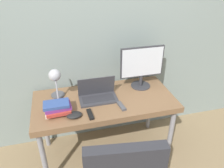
{
  "coord_description": "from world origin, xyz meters",
  "views": [
    {
      "loc": [
        -0.39,
        -1.45,
        1.94
      ],
      "look_at": [
        0.07,
        0.3,
        0.91
      ],
      "focal_mm": 35.0,
      "sensor_mm": 36.0,
      "label": 1
    }
  ],
  "objects_px": {
    "book_stack": "(57,108)",
    "laptop": "(98,95)",
    "monitor": "(142,65)",
    "game_controller": "(74,115)",
    "desk_lamp": "(55,79)"
  },
  "relations": [
    {
      "from": "desk_lamp",
      "to": "book_stack",
      "type": "height_order",
      "value": "desk_lamp"
    },
    {
      "from": "book_stack",
      "to": "laptop",
      "type": "bearing_deg",
      "value": 19.96
    },
    {
      "from": "desk_lamp",
      "to": "book_stack",
      "type": "distance_m",
      "value": 0.27
    },
    {
      "from": "game_controller",
      "to": "monitor",
      "type": "bearing_deg",
      "value": 25.46
    },
    {
      "from": "laptop",
      "to": "desk_lamp",
      "type": "xyz_separation_m",
      "value": [
        -0.38,
        0.05,
        0.2
      ]
    },
    {
      "from": "laptop",
      "to": "monitor",
      "type": "distance_m",
      "value": 0.56
    },
    {
      "from": "monitor",
      "to": "desk_lamp",
      "type": "bearing_deg",
      "value": -174.85
    },
    {
      "from": "desk_lamp",
      "to": "book_stack",
      "type": "bearing_deg",
      "value": -93.56
    },
    {
      "from": "game_controller",
      "to": "laptop",
      "type": "bearing_deg",
      "value": 41.98
    },
    {
      "from": "laptop",
      "to": "monitor",
      "type": "relative_size",
      "value": 0.8
    },
    {
      "from": "desk_lamp",
      "to": "book_stack",
      "type": "xyz_separation_m",
      "value": [
        -0.01,
        -0.19,
        -0.19
      ]
    },
    {
      "from": "monitor",
      "to": "book_stack",
      "type": "xyz_separation_m",
      "value": [
        -0.9,
        -0.27,
        -0.19
      ]
    },
    {
      "from": "book_stack",
      "to": "desk_lamp",
      "type": "bearing_deg",
      "value": 86.44
    },
    {
      "from": "laptop",
      "to": "game_controller",
      "type": "xyz_separation_m",
      "value": [
        -0.26,
        -0.23,
        -0.03
      ]
    },
    {
      "from": "desk_lamp",
      "to": "laptop",
      "type": "bearing_deg",
      "value": -7.4
    }
  ]
}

